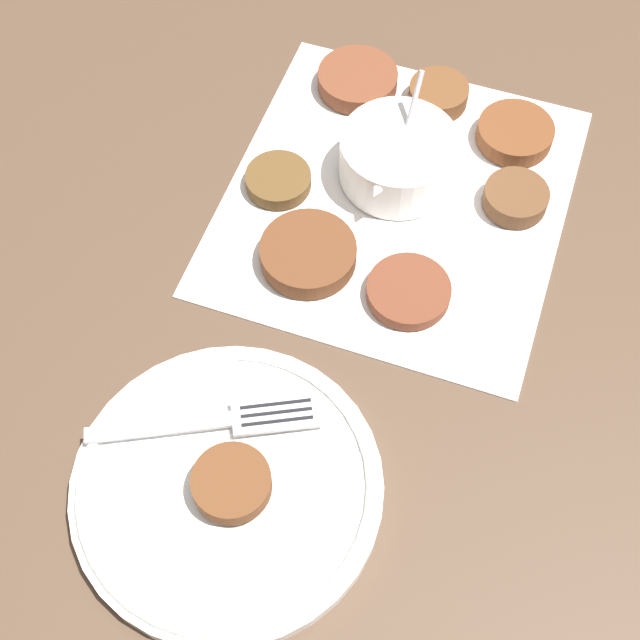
{
  "coord_description": "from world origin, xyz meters",
  "views": [
    {
      "loc": [
        0.48,
        0.13,
        0.64
      ],
      "look_at": [
        0.14,
        -0.02,
        0.02
      ],
      "focal_mm": 50.0,
      "sensor_mm": 36.0,
      "label": 1
    }
  ],
  "objects_px": {
    "serving_plate": "(227,486)",
    "fork": "(230,419)",
    "fritter_on_plate": "(232,483)",
    "sauce_bowl": "(398,160)"
  },
  "relations": [
    {
      "from": "sauce_bowl",
      "to": "fritter_on_plate",
      "type": "distance_m",
      "value": 0.33
    },
    {
      "from": "serving_plate",
      "to": "fork",
      "type": "height_order",
      "value": "fork"
    },
    {
      "from": "sauce_bowl",
      "to": "fritter_on_plate",
      "type": "relative_size",
      "value": 1.97
    },
    {
      "from": "serving_plate",
      "to": "fritter_on_plate",
      "type": "relative_size",
      "value": 3.98
    },
    {
      "from": "fork",
      "to": "sauce_bowl",
      "type": "bearing_deg",
      "value": 174.96
    },
    {
      "from": "serving_plate",
      "to": "fritter_on_plate",
      "type": "xyz_separation_m",
      "value": [
        0.0,
        0.01,
        0.02
      ]
    },
    {
      "from": "serving_plate",
      "to": "fritter_on_plate",
      "type": "distance_m",
      "value": 0.02
    },
    {
      "from": "sauce_bowl",
      "to": "fork",
      "type": "relative_size",
      "value": 0.7
    },
    {
      "from": "sauce_bowl",
      "to": "fork",
      "type": "xyz_separation_m",
      "value": [
        0.29,
        -0.03,
        -0.0
      ]
    },
    {
      "from": "fritter_on_plate",
      "to": "sauce_bowl",
      "type": "bearing_deg",
      "value": 179.94
    }
  ]
}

